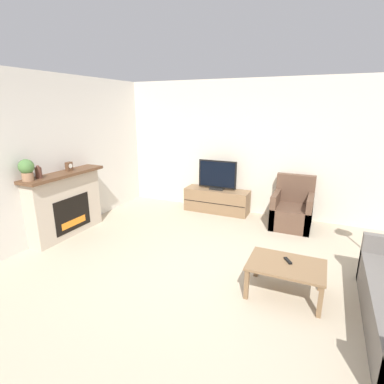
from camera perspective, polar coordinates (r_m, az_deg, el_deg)
The scene contains 12 objects.
ground_plane at distance 4.00m, azimuth 3.22°, elevation -16.84°, with size 24.00×24.00×0.00m, color tan.
wall_back at distance 6.20m, azimuth 13.10°, elevation 7.97°, with size 12.00×0.06×2.70m.
wall_left at distance 5.28m, azimuth -28.41°, elevation 5.14°, with size 0.06×12.00×2.70m.
fireplace at distance 5.58m, azimuth -22.94°, elevation -2.02°, with size 0.40×1.51×1.11m.
mantel_vase_left at distance 5.13m, azimuth -27.21°, elevation 3.36°, with size 0.10×0.10×0.20m.
mantel_clock at distance 5.52m, azimuth -22.38°, elevation 4.52°, with size 0.08×0.11×0.15m.
potted_plant at distance 5.00m, azimuth -28.99°, elevation 3.87°, with size 0.22×0.22×0.32m.
tv_stand at distance 6.38m, azimuth 4.74°, elevation -1.63°, with size 1.35×0.43×0.49m.
tv at distance 6.24m, azimuth 4.85°, elevation 3.05°, with size 0.81×0.18×0.61m.
armchair at distance 5.88m, azimuth 18.52°, elevation -3.41°, with size 0.70×0.76×0.94m.
coffee_table at distance 3.77m, azimuth 17.48°, elevation -13.65°, with size 0.87×0.61×0.40m.
remote at distance 3.80m, azimuth 17.80°, elevation -12.33°, with size 0.11×0.15×0.02m.
Camera 1 is at (1.18, -3.15, 2.17)m, focal length 28.00 mm.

